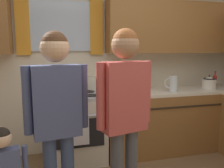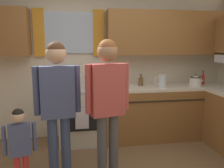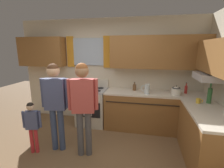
% 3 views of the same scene
% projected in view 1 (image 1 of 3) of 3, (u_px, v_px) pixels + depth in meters
% --- Properties ---
extents(back_wall_unit, '(4.60, 0.42, 2.60)m').
position_uv_depth(back_wall_unit, '(100.00, 48.00, 3.32)').
color(back_wall_unit, beige).
rests_on(back_wall_unit, ground).
extents(kitchen_counter_run, '(2.24, 1.99, 0.90)m').
position_uv_depth(kitchen_counter_run, '(211.00, 125.00, 3.22)').
color(kitchen_counter_run, brown).
rests_on(kitchen_counter_run, ground).
extents(stove_oven, '(0.71, 0.67, 1.10)m').
position_uv_depth(stove_oven, '(77.00, 126.00, 3.12)').
color(stove_oven, beige).
rests_on(stove_oven, ground).
extents(bottle_squat_brown, '(0.08, 0.08, 0.21)m').
position_uv_depth(bottle_squat_brown, '(147.00, 84.00, 3.41)').
color(bottle_squat_brown, brown).
rests_on(bottle_squat_brown, kitchen_counter_run).
extents(bottle_sauce_red, '(0.06, 0.06, 0.25)m').
position_uv_depth(bottle_sauce_red, '(215.00, 81.00, 3.67)').
color(bottle_sauce_red, red).
rests_on(bottle_sauce_red, kitchen_counter_run).
extents(stovetop_kettle, '(0.27, 0.20, 0.21)m').
position_uv_depth(stovetop_kettle, '(209.00, 83.00, 3.44)').
color(stovetop_kettle, silver).
rests_on(stovetop_kettle, kitchen_counter_run).
extents(water_pitcher, '(0.19, 0.11, 0.22)m').
position_uv_depth(water_pitcher, '(173.00, 84.00, 3.24)').
color(water_pitcher, silver).
rests_on(water_pitcher, kitchen_counter_run).
extents(adult_holding_child, '(0.50, 0.22, 1.63)m').
position_uv_depth(adult_holding_child, '(57.00, 109.00, 1.84)').
color(adult_holding_child, '#38476B').
rests_on(adult_holding_child, ground).
extents(adult_in_plaid, '(0.50, 0.24, 1.66)m').
position_uv_depth(adult_in_plaid, '(125.00, 104.00, 1.93)').
color(adult_in_plaid, '#4C4C51').
rests_on(adult_in_plaid, ground).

